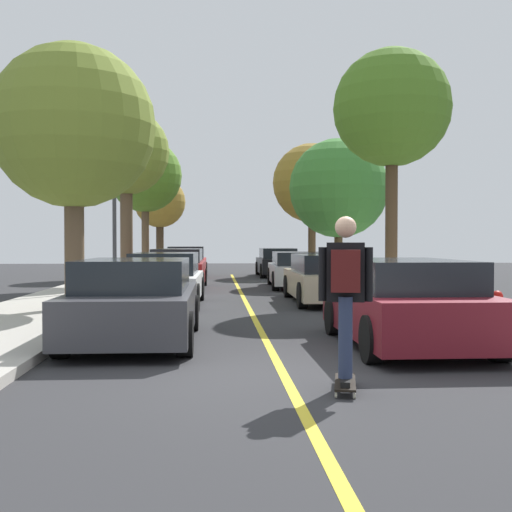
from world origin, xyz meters
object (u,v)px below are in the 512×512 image
parked_car_left_nearest (135,302)px  skateboard (345,383)px  streetlamp (114,183)px  street_tree_right_near (339,188)px  parked_car_right_near (325,278)px  street_tree_left_near (126,154)px  street_tree_right_nearest (392,109)px  street_tree_right_far (312,183)px  fire_hydrant (497,313)px  parked_car_right_farthest (278,263)px  street_tree_left_far (145,176)px  skateboarder (345,288)px  parked_car_right_far (298,269)px  parked_car_left_farthest (187,262)px  parked_car_left_far (178,269)px  parked_car_left_near (165,279)px  street_tree_left_farthest (160,203)px  parked_car_right_nearest (405,303)px  street_tree_left_nearest (74,127)px

parked_car_left_nearest → skateboard: bearing=-52.6°
streetlamp → street_tree_right_near: bearing=31.4°
parked_car_right_near → street_tree_left_near: size_ratio=0.75×
street_tree_right_near → street_tree_right_nearest: bearing=-90.0°
street_tree_right_far → fire_hydrant: street_tree_right_far is taller
parked_car_right_farthest → street_tree_left_far: bearing=-174.0°
street_tree_right_near → skateboarder: 18.05m
parked_car_right_farthest → skateboard: bearing=-93.8°
fire_hydrant → skateboarder: (-3.02, -2.99, 0.63)m
street_tree_right_far → parked_car_right_far: bearing=-101.8°
parked_car_left_farthest → parked_car_left_far: bearing=-90.0°
parked_car_left_farthest → street_tree_left_near: bearing=-106.1°
parked_car_right_near → skateboarder: bearing=-98.7°
parked_car_right_near → parked_car_right_far: (-0.00, 5.56, -0.00)m
parked_car_right_far → street_tree_left_far: size_ratio=0.74×
parked_car_left_nearest → street_tree_left_near: street_tree_left_near is taller
parked_car_left_near → skateboarder: skateboarder is taller
street_tree_right_far → street_tree_right_nearest: bearing=-90.0°
street_tree_left_farthest → skateboarder: 30.29m
parked_car_left_near → skateboard: parked_car_left_near is taller
street_tree_left_farthest → parked_car_right_nearest: bearing=-77.4°
parked_car_left_farthest → street_tree_left_far: 4.27m
parked_car_left_nearest → skateboard: parked_car_left_nearest is taller
parked_car_left_near → skateboarder: 9.93m
street_tree_right_nearest → parked_car_right_nearest: bearing=-104.0°
parked_car_left_nearest → skateboarder: skateboarder is taller
parked_car_left_far → street_tree_right_near: bearing=21.3°
parked_car_right_nearest → parked_car_left_farthest: bearing=102.1°
parked_car_left_farthest → parked_car_right_nearest: parked_car_left_farthest is taller
street_tree_left_nearest → street_tree_right_far: size_ratio=0.93×
skateboard → street_tree_left_far: bearing=101.5°
street_tree_right_nearest → streetlamp: size_ratio=1.17×
parked_car_left_far → streetlamp: size_ratio=0.80×
parked_car_right_near → street_tree_right_near: (1.82, 7.58, 3.01)m
parked_car_left_nearest → street_tree_right_near: size_ratio=0.75×
parked_car_left_near → parked_car_right_nearest: 7.88m
street_tree_left_farthest → streetlamp: bearing=-89.8°
street_tree_left_farthest → street_tree_left_near: bearing=-90.0°
street_tree_left_farthest → street_tree_right_nearest: (7.83, -19.64, 1.34)m
parked_car_left_nearest → parked_car_right_far: parked_car_left_nearest is taller
street_tree_left_near → street_tree_left_farthest: size_ratio=1.19×
street_tree_right_nearest → skateboard: size_ratio=7.64×
street_tree_left_farthest → skateboard: size_ratio=5.96×
parked_car_left_near → parked_car_right_far: bearing=55.1°
parked_car_right_nearest → street_tree_right_far: size_ratio=0.65×
parked_car_left_nearest → street_tree_right_nearest: street_tree_right_nearest is taller
parked_car_right_farthest → streetlamp: 11.92m
parked_car_left_nearest → parked_car_left_near: 6.04m
parked_car_right_near → fire_hydrant: 7.15m
parked_car_right_far → street_tree_left_near: size_ratio=0.73×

